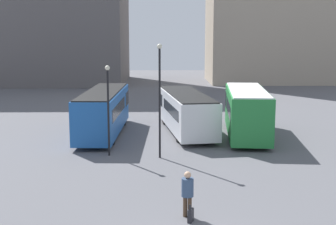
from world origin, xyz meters
TOP-DOWN VIEW (x-y plane):
  - building_block_left at (-19.81, 56.32)m, footprint 27.23×17.47m
  - bus_0 at (-4.98, 18.93)m, footprint 2.81×10.71m
  - bus_1 at (0.88, 19.63)m, footprint 3.95×10.53m
  - bus_2 at (4.99, 18.02)m, footprint 3.47×9.42m
  - traveler at (0.09, 3.46)m, footprint 0.59×0.59m
  - suitcase at (0.18, 2.95)m, footprint 0.27×0.40m
  - lamp_post_0 at (-0.99, 12.31)m, footprint 0.28×0.28m
  - lamp_post_1 at (-3.96, 12.86)m, footprint 0.28×0.28m

SIDE VIEW (x-z plane):
  - suitcase at x=0.18m, z-range -0.11..0.62m
  - traveler at x=0.09m, z-range 0.17..1.98m
  - bus_1 at x=0.88m, z-range 0.13..2.97m
  - bus_0 at x=-4.98m, z-range 0.14..3.24m
  - bus_2 at x=4.99m, z-range 0.13..3.42m
  - lamp_post_1 at x=-3.96m, z-range 0.49..5.74m
  - lamp_post_0 at x=-0.99m, z-range 0.52..6.99m
  - building_block_left at x=-19.81m, z-range 0.00..23.91m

